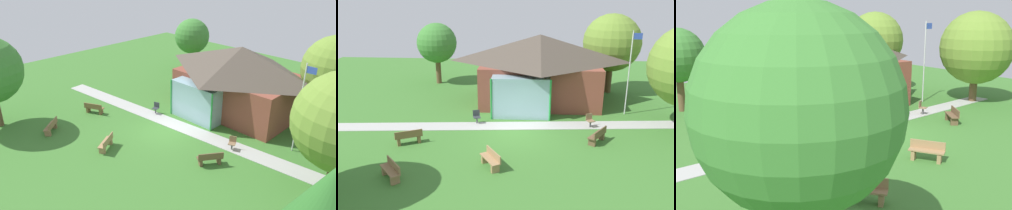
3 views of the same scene
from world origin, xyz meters
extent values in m
plane|color=#3D752D|center=(0.00, 0.00, 0.00)|extent=(44.00, 44.00, 0.00)
cube|color=brown|center=(1.48, 6.47, 1.53)|extent=(8.48, 5.77, 3.05)
pyramid|color=#4C4238|center=(1.48, 6.47, 4.04)|extent=(9.48, 6.77, 1.98)
cube|color=#8CB2BF|center=(0.21, 2.98, 1.37)|extent=(3.81, 1.20, 2.75)
cylinder|color=green|center=(-1.70, 2.38, 1.37)|extent=(0.12, 0.12, 2.75)
cylinder|color=green|center=(2.12, 2.38, 1.37)|extent=(0.12, 0.12, 2.75)
cube|color=#ADADA8|center=(0.00, 1.30, 0.01)|extent=(23.68, 3.40, 0.03)
cylinder|color=silver|center=(7.31, 3.96, 2.83)|extent=(0.08, 0.08, 5.66)
cube|color=blue|center=(7.61, 3.96, 5.31)|extent=(0.60, 0.02, 0.40)
cube|color=olive|center=(-5.49, -5.51, 0.45)|extent=(1.32, 1.42, 0.06)
cube|color=olive|center=(-5.13, -5.92, 0.20)|extent=(0.41, 0.38, 0.39)
cube|color=olive|center=(-5.86, -5.09, 0.20)|extent=(0.41, 0.38, 0.39)
cube|color=olive|center=(-5.35, -5.38, 0.66)|extent=(1.04, 1.17, 0.36)
cube|color=brown|center=(-5.89, -1.70, 0.45)|extent=(1.54, 1.06, 0.06)
cube|color=brown|center=(-6.39, -1.95, 0.20)|extent=(0.32, 0.43, 0.39)
cube|color=brown|center=(-5.40, -1.46, 0.20)|extent=(0.32, 0.43, 0.39)
cube|color=brown|center=(-5.81, -1.87, 0.66)|extent=(1.37, 0.72, 0.36)
cube|color=#9E7A51|center=(-1.05, -4.11, 0.45)|extent=(1.16, 1.51, 0.06)
cube|color=#9E7A51|center=(-0.76, -4.58, 0.20)|extent=(0.42, 0.35, 0.39)
cube|color=#9E7A51|center=(-1.34, -3.64, 0.20)|extent=(0.42, 0.35, 0.39)
cube|color=#9E7A51|center=(-0.89, -4.01, 0.66)|extent=(0.84, 1.31, 0.36)
cube|color=brown|center=(4.61, -0.83, 0.45)|extent=(1.22, 1.48, 0.06)
cube|color=brown|center=(4.30, -1.28, 0.20)|extent=(0.42, 0.36, 0.39)
cube|color=brown|center=(4.93, -0.38, 0.20)|extent=(0.42, 0.36, 0.39)
cube|color=brown|center=(4.77, -0.94, 0.66)|extent=(0.91, 1.26, 0.36)
cube|color=#33383D|center=(-2.53, 1.53, 0.44)|extent=(0.56, 0.56, 0.04)
cube|color=#33383D|center=(-2.59, 1.72, 0.66)|extent=(0.43, 0.18, 0.40)
cylinder|color=#4C4C51|center=(-2.53, 1.53, 0.21)|extent=(0.10, 0.10, 0.42)
cylinder|color=#4C4C51|center=(-2.53, 1.53, 0.01)|extent=(0.36, 0.36, 0.02)
cube|color=#8C6B4C|center=(4.60, 1.38, 0.44)|extent=(0.58, 0.58, 0.04)
cube|color=#8C6B4C|center=(4.52, 1.56, 0.66)|extent=(0.42, 0.22, 0.40)
cylinder|color=#4C4C51|center=(4.60, 1.38, 0.21)|extent=(0.10, 0.10, 0.42)
cylinder|color=#4C4C51|center=(4.60, 1.38, 0.01)|extent=(0.36, 0.36, 0.02)
cylinder|color=brown|center=(10.38, 2.01, 0.96)|extent=(0.53, 0.53, 1.93)
cylinder|color=brown|center=(7.18, 9.23, 1.19)|extent=(0.51, 0.51, 2.37)
sphere|color=olive|center=(7.18, 9.23, 4.07)|extent=(4.53, 4.53, 4.53)
cylinder|color=brown|center=(-7.36, 11.08, 1.16)|extent=(0.45, 0.45, 2.31)
sphere|color=#3D7F33|center=(-7.36, 11.08, 3.60)|extent=(3.43, 3.43, 3.43)
camera|label=1|loc=(14.50, -14.11, 11.30)|focal=35.96mm
camera|label=2|loc=(0.80, -19.60, 8.54)|focal=38.30mm
camera|label=3|loc=(-12.73, -14.49, 6.03)|focal=40.77mm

